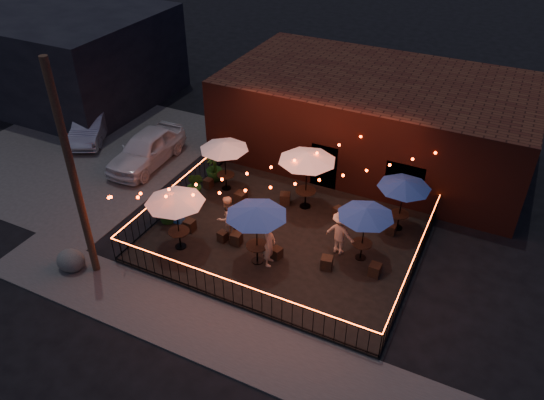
{
  "coord_description": "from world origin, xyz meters",
  "views": [
    {
      "loc": [
        6.72,
        -12.71,
        13.09
      ],
      "look_at": [
        -0.82,
        2.58,
        1.29
      ],
      "focal_mm": 35.0,
      "sensor_mm": 36.0,
      "label": 1
    }
  ],
  "objects": [
    {
      "name": "car_silver",
      "position": [
        -12.58,
        5.29,
        0.69
      ],
      "size": [
        3.21,
        4.4,
        1.38
      ],
      "primitive_type": "imported",
      "rotation": [
        0.0,
        0.0,
        0.47
      ],
      "color": "#96959C",
      "rests_on": "ground"
    },
    {
      "name": "cafe_table_1",
      "position": [
        -3.76,
        3.97,
        2.27
      ],
      "size": [
        2.6,
        2.6,
        2.33
      ],
      "rotation": [
        0.0,
        0.0,
        0.27
      ],
      "color": "black",
      "rests_on": "patio"
    },
    {
      "name": "patio",
      "position": [
        0.0,
        2.0,
        0.07
      ],
      "size": [
        10.0,
        8.0,
        0.15
      ],
      "primitive_type": "cube",
      "color": "black",
      "rests_on": "ground"
    },
    {
      "name": "bistro_chair_7",
      "position": [
        1.4,
        4.21,
        0.36
      ],
      "size": [
        0.47,
        0.47,
        0.42
      ],
      "primitive_type": "cube",
      "rotation": [
        0.0,
        0.0,
        2.72
      ],
      "color": "black",
      "rests_on": "patio"
    },
    {
      "name": "bistro_chair_6",
      "position": [
        -0.94,
        4.07,
        0.4
      ],
      "size": [
        0.54,
        0.54,
        0.49
      ],
      "primitive_type": "cube",
      "rotation": [
        0.0,
        0.0,
        0.35
      ],
      "color": "black",
      "rests_on": "patio"
    },
    {
      "name": "brick_building",
      "position": [
        1.0,
        9.99,
        2.0
      ],
      "size": [
        14.0,
        8.0,
        4.0
      ],
      "color": "#3D1810",
      "rests_on": "ground"
    },
    {
      "name": "patron_b",
      "position": [
        -1.98,
        1.06,
        1.06
      ],
      "size": [
        0.99,
        1.09,
        1.82
      ],
      "primitive_type": "imported",
      "rotation": [
        0.0,
        0.0,
        -1.99
      ],
      "color": "tan",
      "rests_on": "patio"
    },
    {
      "name": "bistro_chair_8",
      "position": [
        2.13,
        1.05,
        0.39
      ],
      "size": [
        0.48,
        0.48,
        0.48
      ],
      "primitive_type": "cube",
      "rotation": [
        0.0,
        0.0,
        0.19
      ],
      "color": "black",
      "rests_on": "patio"
    },
    {
      "name": "potted_shrub_a",
      "position": [
        -4.6,
        0.84,
        0.81
      ],
      "size": [
        1.46,
        1.36,
        1.33
      ],
      "primitive_type": "imported",
      "rotation": [
        0.0,
        0.0,
        -0.32
      ],
      "color": "#143D10",
      "rests_on": "patio"
    },
    {
      "name": "bistro_chair_2",
      "position": [
        -4.52,
        3.69,
        0.36
      ],
      "size": [
        0.38,
        0.38,
        0.42
      ],
      "primitive_type": "cube",
      "rotation": [
        0.0,
        0.0,
        -0.08
      ],
      "color": "black",
      "rests_on": "patio"
    },
    {
      "name": "cafe_table_5",
      "position": [
        3.8,
        4.51,
        2.21
      ],
      "size": [
        2.61,
        2.61,
        2.26
      ],
      "rotation": [
        0.0,
        0.0,
        0.33
      ],
      "color": "black",
      "rests_on": "patio"
    },
    {
      "name": "bistro_chair_11",
      "position": [
        3.65,
        4.04,
        0.36
      ],
      "size": [
        0.36,
        0.36,
        0.41
      ],
      "primitive_type": "cube",
      "rotation": [
        0.0,
        0.0,
        3.1
      ],
      "color": "black",
      "rests_on": "patio"
    },
    {
      "name": "fence_right",
      "position": [
        5.0,
        2.0,
        0.66
      ],
      "size": [
        0.04,
        8.0,
        1.04
      ],
      "rotation": [
        0.0,
        0.0,
        1.57
      ],
      "color": "black",
      "rests_on": "patio"
    },
    {
      "name": "cafe_table_4",
      "position": [
        3.06,
        2.13,
        2.21
      ],
      "size": [
        2.07,
        2.07,
        2.25
      ],
      "rotation": [
        0.0,
        0.0,
        0.01
      ],
      "color": "black",
      "rests_on": "patio"
    },
    {
      "name": "background_building",
      "position": [
        -18.0,
        9.0,
        2.5
      ],
      "size": [
        12.0,
        9.0,
        5.0
      ],
      "primitive_type": "cube",
      "color": "black",
      "rests_on": "ground"
    },
    {
      "name": "boulder",
      "position": [
        -6.23,
        -2.93,
        0.38
      ],
      "size": [
        1.21,
        1.12,
        0.76
      ],
      "primitive_type": "ellipsoid",
      "rotation": [
        0.0,
        0.0,
        0.36
      ],
      "color": "#494944",
      "rests_on": "ground"
    },
    {
      "name": "sidewalk",
      "position": [
        0.0,
        -3.25,
        0.03
      ],
      "size": [
        18.0,
        2.5,
        0.05
      ],
      "primitive_type": "cube",
      "color": "#3F3C3A",
      "rests_on": "ground"
    },
    {
      "name": "parking_lot",
      "position": [
        -12.0,
        4.0,
        0.01
      ],
      "size": [
        11.0,
        12.0,
        0.02
      ],
      "primitive_type": "cube",
      "color": "#3F3C3A",
      "rests_on": "ground"
    },
    {
      "name": "potted_shrub_c",
      "position": [
        -4.6,
        4.35,
        0.82
      ],
      "size": [
        0.92,
        0.92,
        1.35
      ],
      "primitive_type": "imported",
      "rotation": [
        0.0,
        0.0,
        -0.25
      ],
      "color": "#0F370E",
      "rests_on": "patio"
    },
    {
      "name": "patron_c",
      "position": [
        2.22,
        2.1,
        1.05
      ],
      "size": [
        1.26,
        0.85,
        1.81
      ],
      "primitive_type": "imported",
      "rotation": [
        0.0,
        0.0,
        2.98
      ],
      "color": "#CFA18B",
      "rests_on": "patio"
    },
    {
      "name": "cafe_table_3",
      "position": [
        -0.09,
        4.25,
        2.53
      ],
      "size": [
        2.59,
        2.59,
        2.61
      ],
      "rotation": [
        0.0,
        0.0,
        -0.1
      ],
      "color": "black",
      "rests_on": "patio"
    },
    {
      "name": "bistro_chair_10",
      "position": [
        2.74,
        4.52,
        0.35
      ],
      "size": [
        0.39,
        0.39,
        0.4
      ],
      "primitive_type": "cube",
      "rotation": [
        0.0,
        0.0,
        0.17
      ],
      "color": "black",
      "rests_on": "patio"
    },
    {
      "name": "car_white",
      "position": [
        -8.36,
        4.4,
        0.8
      ],
      "size": [
        2.09,
        4.76,
        1.6
      ],
      "primitive_type": "imported",
      "rotation": [
        0.0,
        0.0,
        0.04
      ],
      "color": "silver",
      "rests_on": "ground"
    },
    {
      "name": "fence_front",
      "position": [
        0.0,
        -2.0,
        0.66
      ],
      "size": [
        10.0,
        0.04,
        1.04
      ],
      "color": "black",
      "rests_on": "patio"
    },
    {
      "name": "patron_a",
      "position": [
        0.16,
        0.36,
        1.03
      ],
      "size": [
        0.56,
        0.72,
        1.77
      ],
      "primitive_type": "imported",
      "rotation": [
        0.0,
        0.0,
        1.8
      ],
      "color": "tan",
      "rests_on": "patio"
    },
    {
      "name": "fence_left",
      "position": [
        -5.0,
        2.0,
        0.66
      ],
      "size": [
        0.04,
        8.0,
        1.04
      ],
      "rotation": [
        0.0,
        0.0,
        1.57
      ],
      "color": "black",
      "rests_on": "patio"
    },
    {
      "name": "festoon_lights",
      "position": [
        -1.01,
        1.7,
        2.52
      ],
      "size": [
        10.02,
        8.72,
        1.32
      ],
      "color": "#FF2803",
      "rests_on": "ground"
    },
    {
      "name": "cooler",
      "position": [
        -4.38,
        1.01,
        0.55
      ],
      "size": [
        0.64,
        0.49,
        0.8
      ],
      "rotation": [
        0.0,
        0.0,
        0.1
      ],
      "color": "#215DB0",
      "rests_on": "patio"
    },
    {
      "name": "ground",
      "position": [
        0.0,
        0.0,
        0.0
      ],
      "size": [
        110.0,
        110.0,
        0.0
      ],
      "primitive_type": "plane",
      "color": "black",
      "rests_on": "ground"
    },
    {
      "name": "bistro_chair_9",
      "position": [
        3.8,
        1.45,
        0.38
      ],
      "size": [
        0.41,
        0.41,
        0.47
      ],
      "primitive_type": "cube",
      "rotation": [
        0.0,
        0.0,
        3.11
      ],
      "color": "black",
      "rests_on": "patio"
    },
    {
      "name": "bistro_chair_3",
      "position": [
        -2.65,
        3.28,
        0.41
      ],
      "size": [
        0.47,
        0.47,
        0.51
      ],
      "primitive_type": "cube",
      "rotation": [
        0.0,
        0.0,
        3.04
      ],
      "color": "black",
      "rests_on": "patio"
    },
    {
      "name": "bistro_chair_0",
      "position": [
        -3.54,
        0.74,
        0.38
      ],
      "size": [
        0.41,
        0.41,
        0.46
      ],
      "primitive_type": "cube",
      "rotation": [
        0.0,
        0.0,
        -0.07
      ],
      "color": "black",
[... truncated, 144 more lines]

